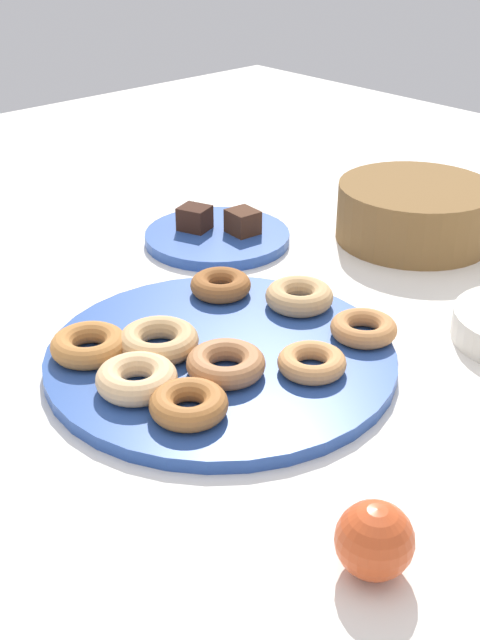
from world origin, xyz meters
name	(u,v)px	position (x,y,z in m)	size (l,w,h in m)	color
ground_plane	(221,363)	(0.00, 0.00, 0.00)	(2.40, 2.40, 0.00)	white
donut_plate	(221,357)	(0.00, 0.00, 0.01)	(0.40, 0.40, 0.02)	#284C9E
donut_0	(312,362)	(0.10, 0.05, 0.03)	(0.08, 0.08, 0.02)	tan
donut_1	(136,378)	(0.00, -0.12, 0.03)	(0.09, 0.09, 0.03)	#EABC84
donut_2	(89,345)	(-0.09, -0.12, 0.03)	(0.09, 0.09, 0.03)	#BC7A3D
donut_3	(221,285)	(-0.11, 0.10, 0.03)	(0.08, 0.08, 0.03)	#995B2D
donut_4	(299,296)	(-0.02, 0.15, 0.03)	(0.09, 0.09, 0.03)	tan
donut_5	(226,364)	(0.04, -0.03, 0.03)	(0.09, 0.09, 0.03)	#B27547
donut_6	(159,341)	(-0.05, -0.05, 0.03)	(0.09, 0.09, 0.03)	tan
donut_7	(364,328)	(0.09, 0.15, 0.03)	(0.08, 0.08, 0.02)	#C6844C
donut_8	(189,404)	(0.07, -0.11, 0.03)	(0.08, 0.08, 0.03)	#AD6B33
cake_plate	(217,237)	(-0.27, 0.23, 0.01)	(0.22, 0.22, 0.02)	#284C9E
brownie_near	(195,218)	(-0.30, 0.21, 0.03)	(0.04, 0.04, 0.04)	#381E14
brownie_far	(243,222)	(-0.24, 0.26, 0.03)	(0.04, 0.04, 0.04)	#472819
basket	(415,213)	(-0.08, 0.46, 0.04)	(0.24, 0.24, 0.09)	brown
apple	(374,540)	(0.32, -0.12, 0.03)	(0.06, 0.06, 0.06)	#CC4C23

